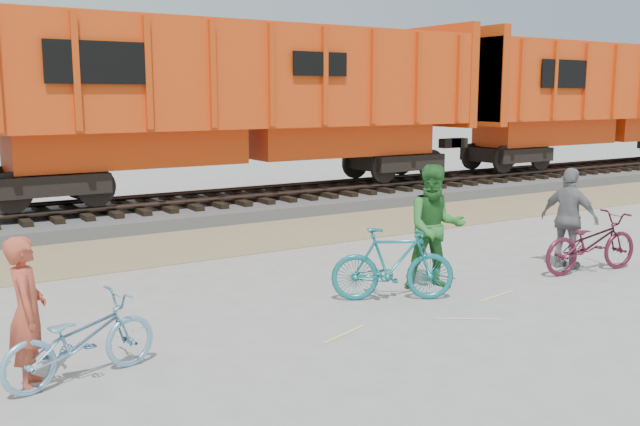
% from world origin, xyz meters
% --- Properties ---
extents(ground, '(120.00, 120.00, 0.00)m').
position_xyz_m(ground, '(0.00, 0.00, 0.00)').
color(ground, '#9E9E99').
rests_on(ground, ground).
extents(gravel_strip, '(120.00, 3.00, 0.02)m').
position_xyz_m(gravel_strip, '(0.00, 5.50, 0.01)').
color(gravel_strip, '#98875E').
rests_on(gravel_strip, ground).
extents(ballast_bed, '(120.00, 4.00, 0.30)m').
position_xyz_m(ballast_bed, '(0.00, 9.00, 0.15)').
color(ballast_bed, slate).
rests_on(ballast_bed, ground).
extents(track, '(120.00, 2.60, 0.24)m').
position_xyz_m(track, '(0.00, 9.00, 0.47)').
color(track, black).
rests_on(track, ballast_bed).
extents(hopper_car_center, '(14.00, 3.13, 4.65)m').
position_xyz_m(hopper_car_center, '(2.48, 9.00, 3.01)').
color(hopper_car_center, black).
rests_on(hopper_car_center, track).
extents(hopper_car_right, '(14.00, 3.13, 4.65)m').
position_xyz_m(hopper_car_right, '(17.48, 9.00, 3.01)').
color(hopper_car_right, black).
rests_on(hopper_car_right, track).
extents(bicycle_blue, '(1.83, 0.96, 0.92)m').
position_xyz_m(bicycle_blue, '(-4.24, -0.49, 0.46)').
color(bicycle_blue, '#71A6C8').
rests_on(bicycle_blue, ground).
extents(bicycle_teal, '(1.87, 1.36, 1.11)m').
position_xyz_m(bicycle_teal, '(0.49, 0.10, 0.56)').
color(bicycle_teal, '#18767D').
rests_on(bicycle_teal, ground).
extents(bicycle_maroon, '(2.07, 0.97, 1.04)m').
position_xyz_m(bicycle_maroon, '(4.48, -0.39, 0.52)').
color(bicycle_maroon, '#511528').
rests_on(bicycle_maroon, ground).
extents(person_solo, '(0.51, 0.66, 1.63)m').
position_xyz_m(person_solo, '(-4.74, -0.39, 0.81)').
color(person_solo, '#B7452F').
rests_on(person_solo, ground).
extents(person_man, '(1.20, 1.12, 1.98)m').
position_xyz_m(person_man, '(1.49, 0.30, 0.99)').
color(person_man, '#2A6D2B').
rests_on(person_man, ground).
extents(person_woman, '(0.64, 1.12, 1.80)m').
position_xyz_m(person_woman, '(4.38, 0.01, 0.90)').
color(person_woman, slate).
rests_on(person_woman, ground).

